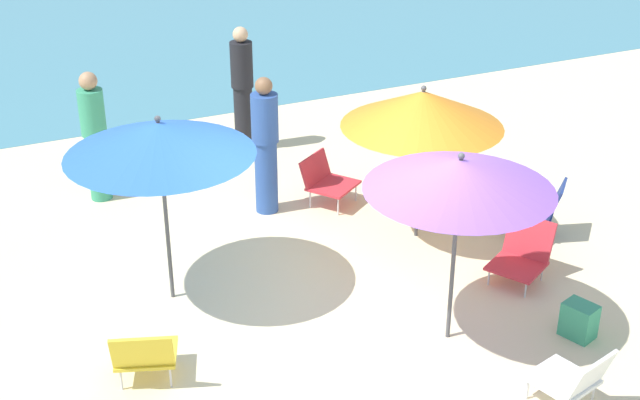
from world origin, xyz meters
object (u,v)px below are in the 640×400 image
(person_c, at_px, (265,146))
(beach_bag, at_px, (579,320))
(beach_chair_a, at_px, (574,378))
(beach_chair_b, at_px, (522,253))
(umbrella_orange, at_px, (423,109))
(person_b, at_px, (243,89))
(beach_chair_e, at_px, (145,354))
(umbrella_purple, at_px, (460,175))
(beach_chair_d, at_px, (326,179))
(umbrella_blue, at_px, (159,139))
(beach_chair_c, at_px, (541,208))
(person_a, at_px, (95,136))

(person_c, bearing_deg, beach_bag, 35.92)
(beach_chair_a, height_order, beach_chair_b, beach_chair_b)
(umbrella_orange, xyz_separation_m, person_b, (-0.89, 3.17, -0.65))
(beach_chair_b, height_order, beach_chair_e, beach_chair_b)
(umbrella_purple, relative_size, umbrella_orange, 1.05)
(beach_chair_b, xyz_separation_m, beach_chair_e, (-3.99, -0.09, 0.01))
(beach_chair_d, distance_m, beach_bag, 3.67)
(umbrella_blue, height_order, beach_chair_c, umbrella_blue)
(beach_chair_b, xyz_separation_m, person_b, (-1.41, 4.43, 0.59))
(person_a, relative_size, person_c, 0.97)
(beach_bag, bearing_deg, person_a, 125.32)
(umbrella_orange, relative_size, beach_chair_a, 2.66)
(beach_chair_e, bearing_deg, person_b, -10.34)
(umbrella_purple, xyz_separation_m, beach_chair_a, (0.38, -1.30, -1.37))
(umbrella_purple, xyz_separation_m, person_c, (-0.57, 3.14, -0.83))
(beach_chair_d, height_order, person_a, person_a)
(umbrella_orange, xyz_separation_m, beach_chair_b, (0.52, -1.25, -1.24))
(beach_chair_d, distance_m, beach_chair_e, 3.85)
(umbrella_purple, height_order, person_a, umbrella_purple)
(beach_chair_b, bearing_deg, umbrella_purple, -4.21)
(beach_chair_b, bearing_deg, beach_bag, 53.08)
(beach_chair_b, bearing_deg, beach_chair_c, -167.21)
(person_a, bearing_deg, umbrella_purple, -127.15)
(beach_chair_c, distance_m, beach_chair_e, 4.80)
(umbrella_orange, height_order, person_a, umbrella_orange)
(beach_chair_a, xyz_separation_m, beach_bag, (0.73, 0.79, -0.13))
(beach_chair_e, bearing_deg, beach_chair_a, -100.59)
(beach_chair_d, bearing_deg, beach_bag, -19.84)
(beach_chair_b, height_order, person_c, person_c)
(beach_chair_d, bearing_deg, person_c, -132.80)
(beach_chair_a, bearing_deg, person_c, -2.87)
(beach_chair_a, distance_m, person_b, 6.36)
(beach_chair_b, bearing_deg, beach_chair_e, -28.11)
(person_c, xyz_separation_m, beach_bag, (1.68, -3.64, -0.67))
(beach_chair_b, relative_size, person_c, 0.46)
(umbrella_purple, bearing_deg, person_c, 100.26)
(person_a, height_order, beach_bag, person_a)
(beach_chair_b, bearing_deg, person_c, -83.85)
(umbrella_purple, bearing_deg, umbrella_blue, 140.76)
(beach_chair_b, relative_size, beach_chair_e, 1.13)
(person_a, bearing_deg, beach_chair_c, -100.54)
(umbrella_blue, distance_m, umbrella_orange, 2.88)
(beach_chair_a, distance_m, beach_chair_d, 4.34)
(beach_chair_d, bearing_deg, beach_chair_c, 11.25)
(umbrella_purple, bearing_deg, umbrella_orange, 68.31)
(person_b, bearing_deg, beach_chair_c, -107.37)
(beach_chair_d, xyz_separation_m, person_a, (-2.46, 1.27, 0.51))
(beach_chair_c, relative_size, beach_chair_e, 1.09)
(umbrella_purple, xyz_separation_m, umbrella_orange, (0.73, 1.84, -0.14))
(umbrella_blue, xyz_separation_m, person_c, (1.58, 1.39, -0.88))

